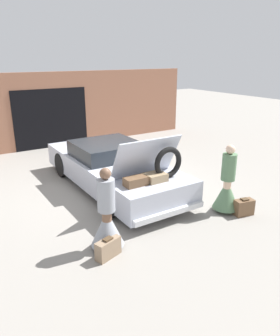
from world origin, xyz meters
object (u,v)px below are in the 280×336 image
suitcase_beside_left_person (108,248)px  suitcase_beside_right_person (244,207)px  person_left (107,221)px  car (112,167)px  person_right (227,188)px

suitcase_beside_left_person → suitcase_beside_right_person: (3.27, -0.18, 0.01)m
person_left → car: bearing=160.0°
person_left → suitcase_beside_right_person: 3.20m
person_left → suitcase_beside_left_person: (-0.13, -0.26, -0.38)m
car → person_left: car is taller
suitcase_beside_left_person → suitcase_beside_right_person: 3.28m
person_left → person_right: bearing=98.4°
car → person_left: (-1.48, -2.56, -0.01)m
car → person_right: bearing=-60.9°
person_right → suitcase_beside_left_person: person_right is taller
person_left → suitcase_beside_right_person: bearing=92.0°
suitcase_beside_right_person → suitcase_beside_left_person: bearing=176.8°
car → person_right: 3.03m
suitcase_beside_right_person → person_right: bearing=118.4°
car → person_right: car is taller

